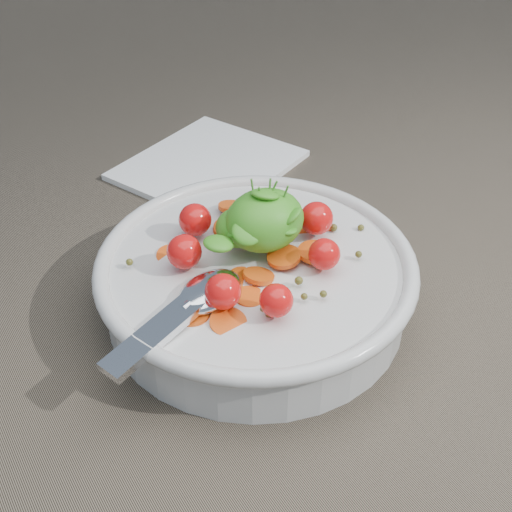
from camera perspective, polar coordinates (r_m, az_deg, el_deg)
ground at (r=0.51m, az=0.17°, el=-3.67°), size 6.00×6.00×0.00m
bowl at (r=0.48m, az=-0.04°, el=-1.97°), size 0.26×0.24×0.10m
napkin at (r=0.68m, az=-4.23°, el=8.08°), size 0.21×0.20×0.01m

